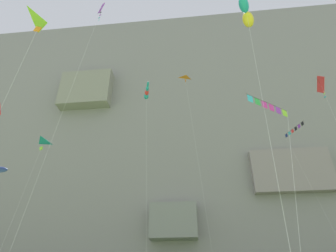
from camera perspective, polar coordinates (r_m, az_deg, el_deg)
name	(u,v)px	position (r m, az deg, el deg)	size (l,w,h in m)	color
cliff_face	(178,155)	(74.52, 2.01, -5.70)	(180.00, 30.29, 71.31)	gray
kite_diamond_low_right	(322,88)	(37.89, 28.03, 6.61)	(1.65, 6.20, 26.26)	red
kite_banner_high_center	(297,136)	(48.45, 23.96, -1.84)	(3.77, 5.10, 26.65)	black
kite_diamond_low_center	(99,14)	(35.39, -13.36, 20.64)	(1.94, 5.33, 33.15)	purple
kite_windsock_low_left	(244,6)	(22.96, 14.74, 21.80)	(2.82, 7.21, 22.22)	yellow
kite_windsock_high_right	(147,94)	(33.08, -4.21, 6.35)	(1.67, 3.52, 24.24)	teal
kite_banner_mid_left	(270,115)	(17.78, 19.42, 2.05)	(2.88, 3.85, 13.75)	black
kite_delta_upper_right	(187,82)	(44.79, 3.73, 8.53)	(3.55, 3.92, 33.27)	orange
kite_delta_mid_center	(44,31)	(24.02, -23.21, 16.78)	(1.56, 2.94, 20.94)	#8CCC33
kite_delta_high_left	(37,150)	(41.63, -24.33, -4.33)	(1.64, 4.60, 20.99)	teal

